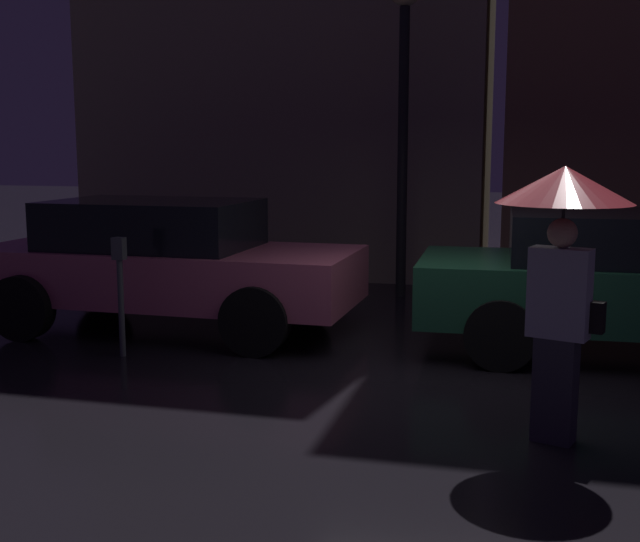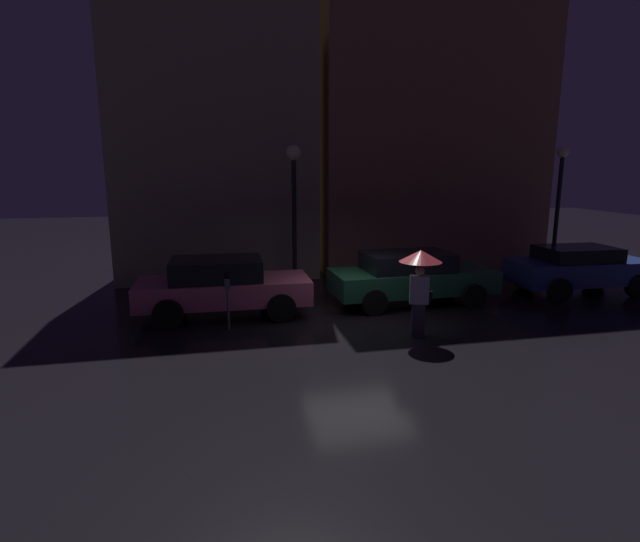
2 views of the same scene
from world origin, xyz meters
name	(u,v)px [view 2 (image 2 of 2)]	position (x,y,z in m)	size (l,w,h in m)	color
ground_plane	(358,323)	(0.00, 0.00, 0.00)	(60.00, 60.00, 0.00)	black
building_facade_left	(215,132)	(-3.18, 6.50, 4.90)	(6.61, 3.00, 9.81)	gray
building_facade_right	(431,121)	(4.62, 6.50, 5.41)	(8.38, 3.00, 10.83)	#8C664C
parked_car_pink	(222,286)	(-3.21, 1.32, 0.79)	(4.35, 1.94, 1.49)	#DB6684
parked_car_green	(411,276)	(1.94, 1.41, 0.77)	(4.56, 1.95, 1.44)	#1E5638
parked_car_blue	(579,268)	(7.31, 1.43, 0.77)	(4.20, 1.88, 1.42)	navy
pedestrian_with_umbrella	(420,270)	(1.02, -1.25, 1.52)	(0.94, 0.94, 1.97)	#383842
parking_meter	(228,299)	(-3.12, 0.12, 0.75)	(0.12, 0.10, 1.20)	#4C5154
street_lamp_near	(294,184)	(-0.90, 4.04, 3.23)	(0.47, 0.47, 4.41)	black
street_lamp_far	(559,190)	(8.11, 3.68, 2.99)	(0.39, 0.39, 4.45)	black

